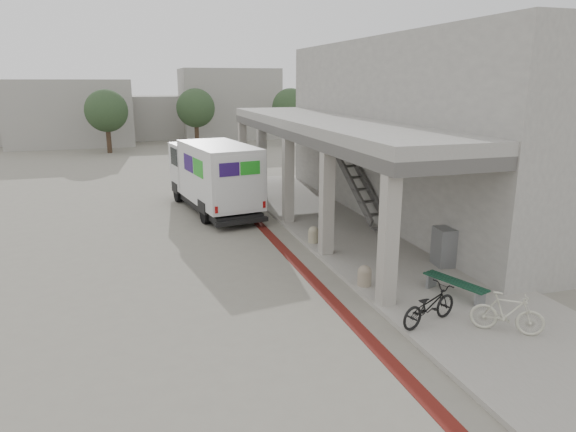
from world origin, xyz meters
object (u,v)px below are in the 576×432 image
object	(u,v)px
fedex_truck	(213,175)
utility_cabinet	(444,247)
bicycle_black	(429,305)
bicycle_cream	(507,313)
bench	(455,285)

from	to	relation	value
fedex_truck	utility_cabinet	size ratio (longest dim) A/B	6.26
bicycle_black	bicycle_cream	distance (m)	1.63
bicycle_cream	bicycle_black	bearing A→B (deg)	95.63
utility_cabinet	bicycle_cream	bearing A→B (deg)	-98.69
utility_cabinet	fedex_truck	bearing A→B (deg)	127.20
bench	bicycle_cream	distance (m)	2.01
bench	bicycle_cream	world-z (taller)	bicycle_cream
fedex_truck	bicycle_cream	bearing A→B (deg)	-81.18
bench	bicycle_cream	size ratio (longest dim) A/B	1.16
fedex_truck	bicycle_black	bearing A→B (deg)	-85.96
fedex_truck	bench	world-z (taller)	fedex_truck
utility_cabinet	bicycle_black	distance (m)	4.05
fedex_truck	utility_cabinet	distance (m)	10.54
fedex_truck	bench	xyz separation A→B (m)	(4.29, -11.11, -1.15)
bicycle_black	bicycle_cream	bearing A→B (deg)	-140.60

